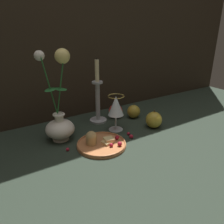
{
  "coord_description": "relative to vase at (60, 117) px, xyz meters",
  "views": [
    {
      "loc": [
        -0.45,
        -0.8,
        0.48
      ],
      "look_at": [
        0.06,
        0.01,
        0.1
      ],
      "focal_mm": 35.0,
      "sensor_mm": 36.0,
      "label": 1
    }
  ],
  "objects": [
    {
      "name": "plate_with_pastries",
      "position": [
        0.12,
        -0.15,
        -0.1
      ],
      "size": [
        0.21,
        0.21,
        0.07
      ],
      "color": "#B77042",
      "rests_on": "ground_plane"
    },
    {
      "name": "berry_front_center",
      "position": [
        0.28,
        -0.13,
        -0.1
      ],
      "size": [
        0.01,
        0.01,
        0.01
      ],
      "primitive_type": "sphere",
      "color": "#AD192D",
      "rests_on": "ground_plane"
    },
    {
      "name": "berry_by_glass_stem",
      "position": [
        0.27,
        -0.16,
        -0.1
      ],
      "size": [
        0.02,
        0.02,
        0.02
      ],
      "primitive_type": "sphere",
      "color": "#AD192D",
      "rests_on": "ground_plane"
    },
    {
      "name": "berry_near_plate",
      "position": [
        -0.02,
        -0.11,
        -0.1
      ],
      "size": [
        0.01,
        0.01,
        0.01
      ],
      "primitive_type": "sphere",
      "color": "#AD192D",
      "rests_on": "ground_plane"
    },
    {
      "name": "ground_plane",
      "position": [
        0.18,
        -0.06,
        -0.11
      ],
      "size": [
        2.4,
        2.4,
        0.0
      ],
      "primitive_type": "plane",
      "color": "#232D23",
      "rests_on": "ground"
    },
    {
      "name": "apple_near_glass",
      "position": [
        0.44,
        -0.13,
        -0.07
      ],
      "size": [
        0.08,
        0.08,
        0.09
      ],
      "color": "#B2932D",
      "rests_on": "ground_plane"
    },
    {
      "name": "apple_at_table_edge",
      "position": [
        0.43,
        0.02,
        -0.07
      ],
      "size": [
        0.07,
        0.07,
        0.08
      ],
      "color": "#B2932D",
      "rests_on": "ground_plane"
    },
    {
      "name": "vase",
      "position": [
        0.0,
        0.0,
        0.0
      ],
      "size": [
        0.14,
        0.13,
        0.4
      ],
      "color": "silver",
      "rests_on": "ground_plane"
    },
    {
      "name": "wine_glass",
      "position": [
        0.26,
        -0.05,
        0.01
      ],
      "size": [
        0.08,
        0.08,
        0.17
      ],
      "color": "silver",
      "rests_on": "ground_plane"
    },
    {
      "name": "candlestick",
      "position": [
        0.24,
        0.09,
        0.01
      ],
      "size": [
        0.09,
        0.09,
        0.33
      ],
      "color": "#A3A3A8",
      "rests_on": "ground_plane"
    },
    {
      "name": "apple_beside_vase",
      "position": [
        0.34,
        0.08,
        -0.07
      ],
      "size": [
        0.08,
        0.08,
        0.09
      ],
      "color": "red",
      "rests_on": "ground_plane"
    }
  ]
}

